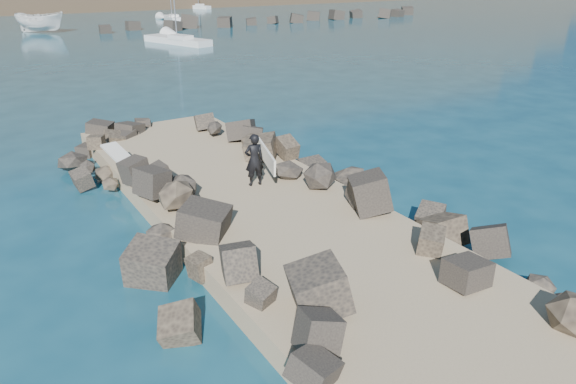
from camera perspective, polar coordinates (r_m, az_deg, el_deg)
name	(u,v)px	position (r m, az deg, el deg)	size (l,w,h in m)	color
ground	(270,227)	(15.48, -2.00, -3.86)	(800.00, 800.00, 0.00)	#0F384C
jetty	(308,245)	(13.86, 2.24, -5.95)	(6.00, 26.00, 0.60)	#8C7759
riprap_left	(200,261)	(12.94, -9.74, -7.58)	(2.60, 22.00, 1.00)	black
riprap_right	(377,207)	(15.76, 9.91, -1.68)	(2.60, 22.00, 1.00)	#272421
breakwater_secondary	(283,18)	(79.22, -0.57, 18.72)	(52.00, 4.00, 1.20)	black
surfboard_resting	(123,162)	(18.56, -17.82, 3.23)	(0.58, 2.33, 0.08)	silver
boat_imported	(40,22)	(72.92, -25.83, 16.65)	(2.46, 6.54, 2.52)	silver
surfer_with_board	(256,159)	(16.64, -3.58, 3.65)	(1.12, 2.09, 1.74)	black
sailboat_d	(172,18)	(84.49, -12.73, 18.31)	(2.40, 6.94, 8.23)	silver
sailboat_c	(178,40)	(57.14, -12.17, 16.15)	(4.56, 8.95, 10.41)	silver
sailboat_f	(199,7)	(110.24, -9.89, 19.60)	(3.14, 5.95, 7.19)	silver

